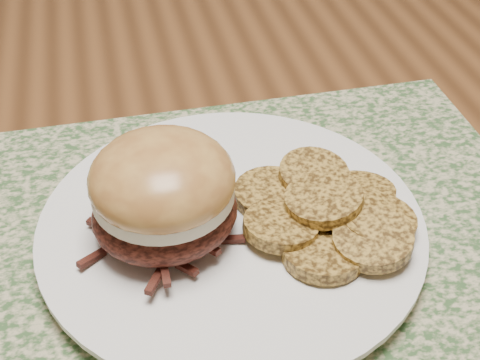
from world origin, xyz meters
name	(u,v)px	position (x,y,z in m)	size (l,w,h in m)	color
dining_table	(135,134)	(0.00, 0.00, 0.67)	(1.50, 0.90, 0.75)	brown
placemat	(247,229)	(0.07, -0.26, 0.75)	(0.45, 0.33, 0.00)	#34562C
dinner_plate	(232,228)	(0.05, -0.26, 0.76)	(0.26, 0.26, 0.02)	white
pork_sandwich	(163,193)	(0.01, -0.26, 0.81)	(0.13, 0.13, 0.08)	black
roasted_potatoes	(327,212)	(0.12, -0.28, 0.78)	(0.13, 0.15, 0.03)	#AE8333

